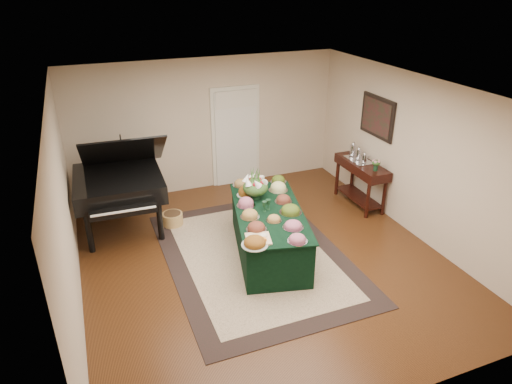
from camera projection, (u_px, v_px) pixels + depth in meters
name	position (u px, v px, depth m)	size (l,w,h in m)	color
ground	(263.00, 258.00, 7.32)	(6.00, 6.00, 0.00)	black
area_rug	(255.00, 256.00, 7.37)	(2.73, 3.83, 0.01)	black
kitchen_doorway	(236.00, 138.00, 9.56)	(1.05, 0.07, 2.10)	silver
buffet_table	(269.00, 232.00, 7.30)	(1.51, 2.36, 0.78)	black
food_platters	(267.00, 206.00, 7.18)	(1.48, 2.32, 0.13)	silver
cutting_board	(258.00, 237.00, 6.37)	(0.42, 0.42, 0.10)	tan
green_goblets	(266.00, 205.00, 7.11)	(0.16, 0.11, 0.18)	#14341E
floral_centerpiece	(255.00, 184.00, 7.43)	(0.43, 0.43, 0.43)	#14341E
grand_piano	(119.00, 183.00, 7.80)	(1.62, 1.81, 1.78)	black
wicker_basket	(173.00, 219.00, 8.25)	(0.37, 0.37, 0.23)	#AB8145
mahogany_sideboard	(361.00, 172.00, 8.77)	(0.45, 1.29, 0.88)	black
tea_service	(358.00, 154.00, 8.77)	(0.34, 0.58, 0.30)	silver
pink_bouquet	(376.00, 163.00, 8.27)	(0.17, 0.17, 0.22)	#14341E
wall_painting	(377.00, 117.00, 8.38)	(0.05, 0.95, 0.75)	black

